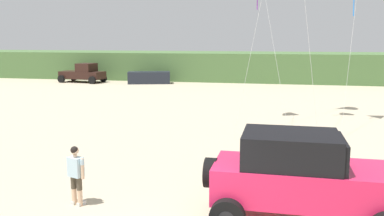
{
  "coord_description": "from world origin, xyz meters",
  "views": [
    {
      "loc": [
        2.0,
        -7.63,
        4.53
      ],
      "look_at": [
        -0.26,
        3.29,
        2.63
      ],
      "focal_mm": 38.41,
      "sensor_mm": 36.0,
      "label": 1
    }
  ],
  "objects_px": {
    "person_watching": "(76,172)",
    "distant_sedan": "(149,78)",
    "jeep": "(301,175)",
    "distant_pickup": "(83,73)"
  },
  "relations": [
    {
      "from": "person_watching",
      "to": "distant_pickup",
      "type": "relative_size",
      "value": 0.35
    },
    {
      "from": "person_watching",
      "to": "distant_sedan",
      "type": "relative_size",
      "value": 0.4
    },
    {
      "from": "jeep",
      "to": "distant_pickup",
      "type": "xyz_separation_m",
      "value": [
        -20.36,
        29.4,
        -0.26
      ]
    },
    {
      "from": "jeep",
      "to": "distant_pickup",
      "type": "bearing_deg",
      "value": 124.7
    },
    {
      "from": "distant_pickup",
      "to": "jeep",
      "type": "bearing_deg",
      "value": -55.3
    },
    {
      "from": "person_watching",
      "to": "distant_sedan",
      "type": "xyz_separation_m",
      "value": [
        -7.42,
        29.91,
        -0.34
      ]
    },
    {
      "from": "jeep",
      "to": "person_watching",
      "type": "bearing_deg",
      "value": -178.27
    },
    {
      "from": "person_watching",
      "to": "jeep",
      "type": "bearing_deg",
      "value": 1.73
    },
    {
      "from": "jeep",
      "to": "distant_sedan",
      "type": "xyz_separation_m",
      "value": [
        -13.34,
        29.73,
        -0.6
      ]
    },
    {
      "from": "distant_pickup",
      "to": "distant_sedan",
      "type": "bearing_deg",
      "value": 2.7
    }
  ]
}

